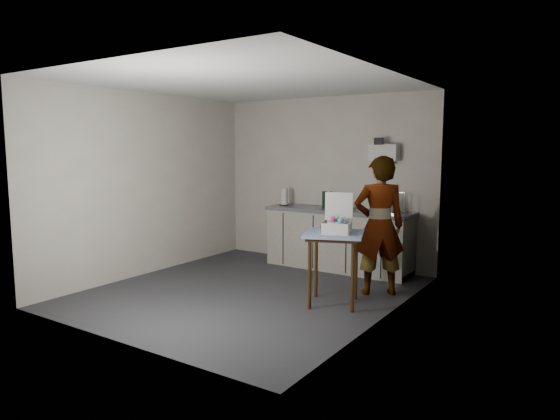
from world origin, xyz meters
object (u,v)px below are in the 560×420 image
Objects in this scene: soap_bottle at (331,200)px; dark_bottle at (325,200)px; kitchen_counter at (338,241)px; side_table at (334,242)px; standing_man at (379,226)px; paper_towel at (284,197)px; dish_rack at (387,208)px; bakery_box at (337,224)px; soda_can at (345,206)px.

soap_bottle is 0.16m from dark_bottle.
side_table is (0.73, -1.56, 0.31)m from kitchen_counter.
standing_man is 2.13m from paper_towel.
soap_bottle is 0.64× the size of dish_rack.
dark_bottle is 0.57× the size of bakery_box.
standing_man is (1.00, -0.88, 0.44)m from kitchen_counter.
kitchen_counter is at bearing 1.62° from paper_towel.
kitchen_counter reaches higher than side_table.
bakery_box reaches higher than dish_rack.
dish_rack is (0.75, 0.01, 0.55)m from kitchen_counter.
kitchen_counter is at bearing 0.84° from dark_bottle.
dish_rack is at bearing 1.39° from paper_towel.
soap_bottle reaches higher than kitchen_counter.
bakery_box reaches higher than soap_bottle.
dark_bottle is at bearing -179.16° from kitchen_counter.
side_table is at bearing 170.92° from bakery_box.
bakery_box is (0.86, -1.48, -0.09)m from soap_bottle.
dark_bottle is at bearing 154.43° from soap_bottle.
side_table is 3.17× the size of paper_towel.
paper_towel is at bearing -177.41° from soda_can.
side_table is 2.29m from paper_towel.
soda_can is (-0.63, 1.58, 0.23)m from side_table.
dark_bottle is at bearing -178.96° from dish_rack.
kitchen_counter is 8.38× the size of paper_towel.
dark_bottle is at bearing 101.20° from side_table.
side_table is 2.03× the size of dish_rack.
soda_can is 0.43× the size of dark_bottle.
dish_rack is at bearing -0.52° from soda_can.
standing_man reaches higher than soda_can.
kitchen_counter is at bearing 94.36° from side_table.
standing_man is 1.37m from soap_bottle.
soda_can is 0.26× the size of dish_rack.
side_table is 0.49× the size of standing_man.
side_table is at bearing -90.77° from dish_rack.
dish_rack is (0.99, 0.02, -0.06)m from dark_bottle.
dark_bottle is 0.61× the size of dish_rack.
kitchen_counter is at bearing 97.06° from bakery_box.
bakery_box is at bearing -57.26° from dark_bottle.
soap_bottle reaches higher than dark_bottle.
soap_bottle is at bearing 101.04° from bakery_box.
paper_towel is at bearing -58.82° from standing_man.
dish_rack is (0.85, 0.09, -0.07)m from soap_bottle.
kitchen_counter is at bearing -76.47° from standing_man.
paper_towel is at bearing 116.86° from side_table.
kitchen_counter is 5.36× the size of dish_rack.
bakery_box is (0.66, -1.57, -0.02)m from soda_can.
kitchen_counter is 1.40m from standing_man.
kitchen_counter is at bearing 36.11° from soap_bottle.
paper_towel is at bearing 177.01° from soap_bottle.
dish_rack reaches higher than kitchen_counter.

